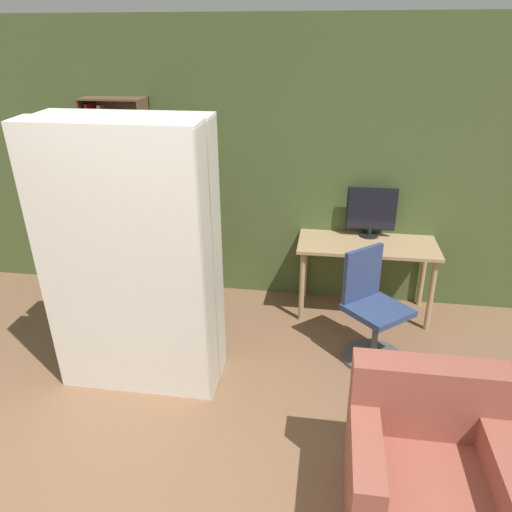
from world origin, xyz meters
TOP-DOWN VIEW (x-y plane):
  - wall_back at (0.00, 3.31)m, footprint 8.00×0.06m
  - desk at (1.29, 2.99)m, footprint 1.29×0.59m
  - monitor at (1.31, 3.18)m, footprint 0.47×0.18m
  - office_chair at (1.31, 2.23)m, footprint 0.62×0.62m
  - bookshelf at (-1.23, 3.17)m, footprint 0.61×0.28m
  - mattress_near at (-0.46, 1.53)m, footprint 1.19×0.36m
  - mattress_far at (-0.46, 1.82)m, footprint 1.19×0.33m
  - armchair at (1.52, 0.70)m, footprint 0.85×0.80m

SIDE VIEW (x-z plane):
  - armchair at x=1.52m, z-range -0.11..0.74m
  - office_chair at x=1.31m, z-range -0.09..0.86m
  - desk at x=1.29m, z-range 0.26..0.99m
  - bookshelf at x=-1.23m, z-range -0.04..1.94m
  - monitor at x=1.31m, z-range 0.74..1.23m
  - mattress_far at x=-0.46m, z-range 0.00..2.04m
  - mattress_near at x=-0.46m, z-range 0.00..2.04m
  - wall_back at x=0.00m, z-range 0.00..2.70m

